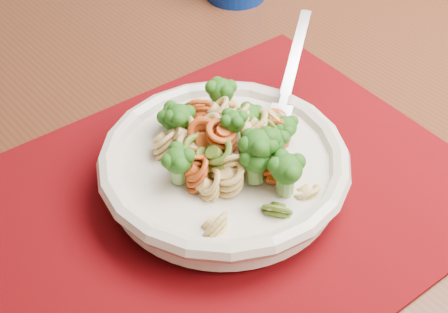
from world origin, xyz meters
name	(u,v)px	position (x,y,z in m)	size (l,w,h in m)	color
dining_table	(177,185)	(-0.70, 0.54, 0.65)	(1.78, 1.45, 0.74)	#492414
placemat	(219,200)	(-0.69, 0.42, 0.74)	(0.48, 0.37, 0.00)	#50030A
pasta_bowl	(224,166)	(-0.68, 0.43, 0.77)	(0.24, 0.24, 0.05)	beige
pasta_broccoli_heap	(224,152)	(-0.68, 0.43, 0.78)	(0.20, 0.20, 0.06)	tan
fork	(280,116)	(-0.61, 0.47, 0.78)	(0.19, 0.02, 0.01)	silver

